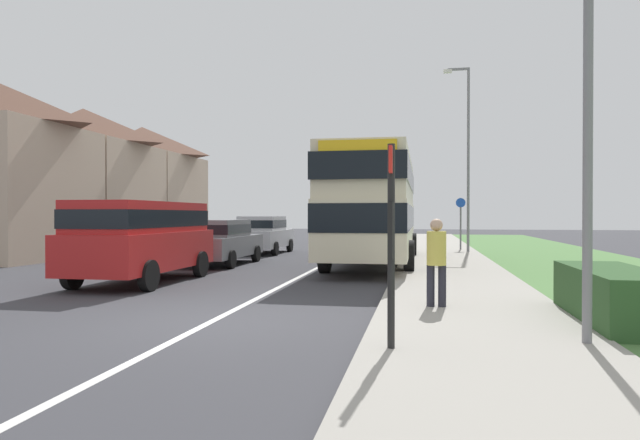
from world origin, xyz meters
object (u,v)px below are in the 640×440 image
(street_lamp_mid, at_px, (466,148))
(double_decker_bus, at_px, (375,203))
(parked_van_red, at_px, (142,234))
(parked_car_silver, at_px, (263,233))
(parked_car_grey, at_px, (220,240))
(pedestrian_at_stop, at_px, (436,258))
(cycle_route_sign, at_px, (461,221))
(bus_stop_sign, at_px, (391,231))

(street_lamp_mid, bearing_deg, double_decker_bus, -120.42)
(parked_van_red, distance_m, parked_car_silver, 11.12)
(parked_car_grey, height_order, parked_car_silver, parked_car_silver)
(parked_car_grey, distance_m, pedestrian_at_stop, 11.14)
(parked_car_silver, bearing_deg, cycle_route_sign, 16.65)
(parked_van_red, relative_size, cycle_route_sign, 1.95)
(cycle_route_sign, xyz_separation_m, street_lamp_mid, (0.14, -1.39, 3.25))
(parked_van_red, relative_size, street_lamp_mid, 0.60)
(parked_van_red, distance_m, street_lamp_mid, 15.65)
(parked_car_grey, bearing_deg, parked_van_red, -91.61)
(parked_car_silver, relative_size, street_lamp_mid, 0.54)
(parked_car_silver, bearing_deg, parked_car_grey, -88.75)
(parked_van_red, xyz_separation_m, street_lamp_mid, (8.96, 12.36, 3.44))
(parked_car_grey, bearing_deg, street_lamp_mid, 38.77)
(double_decker_bus, relative_size, bus_stop_sign, 4.28)
(cycle_route_sign, bearing_deg, pedestrian_at_stop, -95.12)
(parked_van_red, height_order, bus_stop_sign, bus_stop_sign)
(bus_stop_sign, bearing_deg, street_lamp_mid, 83.11)
(pedestrian_at_stop, bearing_deg, bus_stop_sign, -100.75)
(parked_van_red, bearing_deg, pedestrian_at_stop, -24.02)
(double_decker_bus, height_order, pedestrian_at_stop, double_decker_bus)
(parked_car_grey, distance_m, street_lamp_mid, 11.92)
(parked_van_red, bearing_deg, parked_car_grey, 88.39)
(parked_car_silver, height_order, bus_stop_sign, bus_stop_sign)
(parked_car_grey, bearing_deg, bus_stop_sign, -61.05)
(pedestrian_at_stop, bearing_deg, street_lamp_mid, 83.93)
(parked_van_red, height_order, pedestrian_at_stop, parked_van_red)
(parked_car_grey, height_order, bus_stop_sign, bus_stop_sign)
(pedestrian_at_stop, distance_m, bus_stop_sign, 3.37)
(parked_van_red, relative_size, parked_car_silver, 1.11)
(street_lamp_mid, bearing_deg, parked_car_grey, -141.23)
(bus_stop_sign, bearing_deg, parked_car_silver, 110.68)
(parked_van_red, distance_m, cycle_route_sign, 16.34)
(double_decker_bus, distance_m, cycle_route_sign, 8.18)
(double_decker_bus, bearing_deg, street_lamp_mid, 59.58)
(parked_car_silver, distance_m, cycle_route_sign, 9.20)
(double_decker_bus, xyz_separation_m, cycle_route_sign, (3.39, 7.41, -0.72))
(parked_van_red, distance_m, bus_stop_sign, 9.33)
(parked_van_red, xyz_separation_m, parked_car_silver, (0.02, 11.12, -0.32))
(double_decker_bus, relative_size, street_lamp_mid, 1.35)
(bus_stop_sign, relative_size, cycle_route_sign, 1.03)
(double_decker_bus, bearing_deg, cycle_route_sign, 65.38)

